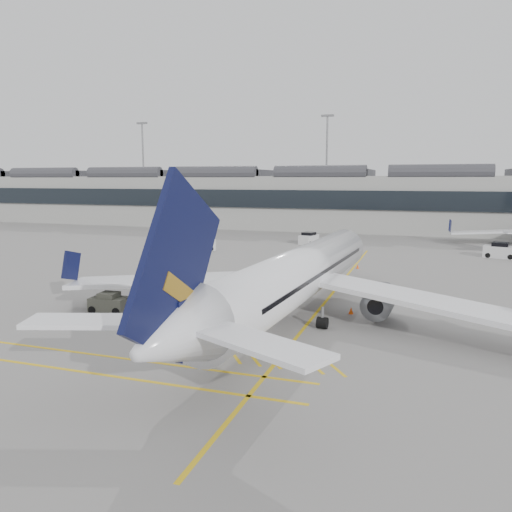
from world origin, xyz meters
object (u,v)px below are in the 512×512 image
(pushback_tug, at_px, (109,303))
(ramp_agent_b, at_px, (277,297))
(airliner_main, at_px, (296,276))
(ramp_agent_a, at_px, (246,286))
(baggage_cart_a, at_px, (191,288))
(belt_loader, at_px, (278,282))

(pushback_tug, bearing_deg, ramp_agent_b, 20.25)
(airliner_main, height_order, ramp_agent_a, airliner_main)
(baggage_cart_a, xyz_separation_m, ramp_agent_a, (3.96, 3.06, -0.18))
(belt_loader, bearing_deg, baggage_cart_a, -107.04)
(airliner_main, relative_size, baggage_cart_a, 17.05)
(airliner_main, bearing_deg, pushback_tug, -163.40)
(belt_loader, bearing_deg, ramp_agent_b, -51.48)
(baggage_cart_a, bearing_deg, airliner_main, 9.72)
(baggage_cart_a, height_order, ramp_agent_b, baggage_cart_a)
(airliner_main, xyz_separation_m, baggage_cart_a, (-10.02, 2.61, -2.13))
(ramp_agent_b, distance_m, pushback_tug, 13.43)
(belt_loader, height_order, ramp_agent_b, belt_loader)
(baggage_cart_a, bearing_deg, pushback_tug, -102.54)
(ramp_agent_a, relative_size, pushback_tug, 0.61)
(baggage_cart_a, height_order, ramp_agent_a, baggage_cart_a)
(ramp_agent_a, bearing_deg, pushback_tug, -158.11)
(airliner_main, height_order, ramp_agent_b, airliner_main)
(belt_loader, height_order, baggage_cart_a, belt_loader)
(belt_loader, distance_m, ramp_agent_b, 7.44)
(baggage_cart_a, distance_m, ramp_agent_a, 5.01)
(airliner_main, bearing_deg, belt_loader, 117.83)
(belt_loader, height_order, pushback_tug, belt_loader)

